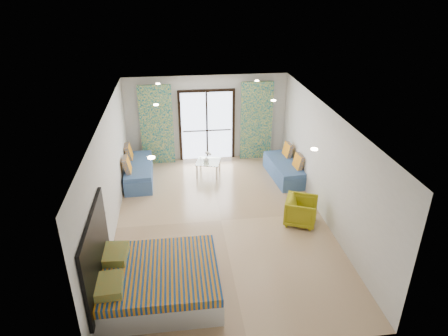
{
  "coord_description": "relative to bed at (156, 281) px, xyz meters",
  "views": [
    {
      "loc": [
        -0.96,
        -8.13,
        5.41
      ],
      "look_at": [
        0.14,
        0.55,
        1.15
      ],
      "focal_mm": 32.0,
      "sensor_mm": 36.0,
      "label": 1
    }
  ],
  "objects": [
    {
      "name": "downlight_e",
      "position": [
        0.08,
        5.34,
        2.35
      ],
      "size": [
        0.12,
        0.12,
        0.02
      ],
      "primitive_type": "cylinder",
      "color": "#FFE0B2",
      "rests_on": "ceiling"
    },
    {
      "name": "ceiling",
      "position": [
        1.48,
        2.34,
        2.38
      ],
      "size": [
        5.0,
        7.5,
        0.01
      ],
      "primitive_type": null,
      "color": "silver",
      "rests_on": "ground"
    },
    {
      "name": "wall_left",
      "position": [
        -1.02,
        2.34,
        1.03
      ],
      "size": [
        0.01,
        7.5,
        2.7
      ],
      "primitive_type": null,
      "color": "silver",
      "rests_on": "ground"
    },
    {
      "name": "downlight_b",
      "position": [
        2.88,
        0.34,
        2.35
      ],
      "size": [
        0.12,
        0.12,
        0.02
      ],
      "primitive_type": "cylinder",
      "color": "#FFE0B2",
      "rests_on": "ceiling"
    },
    {
      "name": "wall_front",
      "position": [
        1.48,
        -1.41,
        1.03
      ],
      "size": [
        5.0,
        0.01,
        2.7
      ],
      "primitive_type": null,
      "color": "silver",
      "rests_on": "ground"
    },
    {
      "name": "curtain_right",
      "position": [
        3.03,
        5.91,
        0.93
      ],
      "size": [
        1.0,
        0.1,
        2.5
      ],
      "primitive_type": "cube",
      "color": "beige",
      "rests_on": "floor"
    },
    {
      "name": "balcony_door",
      "position": [
        1.48,
        6.06,
        0.94
      ],
      "size": [
        1.76,
        0.08,
        2.28
      ],
      "color": "black",
      "rests_on": "floor"
    },
    {
      "name": "balcony_rail",
      "position": [
        1.48,
        6.07,
        0.63
      ],
      "size": [
        1.52,
        0.03,
        0.04
      ],
      "primitive_type": "cube",
      "color": "#595451",
      "rests_on": "balcony_door"
    },
    {
      "name": "downlight_a",
      "position": [
        0.08,
        0.34,
        2.35
      ],
      "size": [
        0.12,
        0.12,
        0.02
      ],
      "primitive_type": "cylinder",
      "color": "#FFE0B2",
      "rests_on": "ceiling"
    },
    {
      "name": "daybed_right",
      "position": [
        3.6,
        4.39,
        -0.05
      ],
      "size": [
        0.86,
        1.87,
        0.89
      ],
      "rotation": [
        0.0,
        0.0,
        0.09
      ],
      "color": "#3C5C90",
      "rests_on": "floor"
    },
    {
      "name": "armchair",
      "position": [
        3.36,
        2.01,
        0.04
      ],
      "size": [
        0.9,
        0.92,
        0.73
      ],
      "primitive_type": "imported",
      "rotation": [
        0.0,
        0.0,
        1.16
      ],
      "color": "#9D9614",
      "rests_on": "floor"
    },
    {
      "name": "downlight_f",
      "position": [
        2.88,
        5.34,
        2.35
      ],
      "size": [
        0.12,
        0.12,
        0.02
      ],
      "primitive_type": "cylinder",
      "color": "#FFE0B2",
      "rests_on": "ceiling"
    },
    {
      "name": "daybed_left",
      "position": [
        -0.64,
        4.73,
        -0.03
      ],
      "size": [
        0.81,
        1.95,
        0.95
      ],
      "rotation": [
        0.0,
        0.0,
        0.03
      ],
      "color": "#3C5C90",
      "rests_on": "floor"
    },
    {
      "name": "headboard",
      "position": [
        -0.98,
        0.0,
        0.73
      ],
      "size": [
        0.06,
        2.1,
        1.5
      ],
      "primitive_type": "cube",
      "color": "black",
      "rests_on": "floor"
    },
    {
      "name": "wall_back",
      "position": [
        1.48,
        6.09,
        1.03
      ],
      "size": [
        5.0,
        0.01,
        2.7
      ],
      "primitive_type": null,
      "color": "silver",
      "rests_on": "ground"
    },
    {
      "name": "bed",
      "position": [
        0.0,
        0.0,
        0.0
      ],
      "size": [
        2.24,
        1.83,
        0.77
      ],
      "color": "silver",
      "rests_on": "floor"
    },
    {
      "name": "coffee_table",
      "position": [
        1.4,
        4.85,
        0.07
      ],
      "size": [
        0.82,
        0.82,
        0.77
      ],
      "rotation": [
        0.0,
        0.0,
        -0.26
      ],
      "color": "silver",
      "rests_on": "floor"
    },
    {
      "name": "switch_plate",
      "position": [
        -0.99,
        1.25,
        0.73
      ],
      "size": [
        0.02,
        0.1,
        0.1
      ],
      "primitive_type": "cube",
      "color": "silver",
      "rests_on": "wall_left"
    },
    {
      "name": "curtain_left",
      "position": [
        -0.07,
        5.91,
        0.93
      ],
      "size": [
        1.0,
        0.1,
        2.5
      ],
      "primitive_type": "cube",
      "color": "beige",
      "rests_on": "floor"
    },
    {
      "name": "wall_right",
      "position": [
        3.98,
        2.34,
        1.03
      ],
      "size": [
        0.01,
        7.5,
        2.7
      ],
      "primitive_type": null,
      "color": "silver",
      "rests_on": "ground"
    },
    {
      "name": "downlight_c",
      "position": [
        0.08,
        3.34,
        2.35
      ],
      "size": [
        0.12,
        0.12,
        0.02
      ],
      "primitive_type": "cylinder",
      "color": "#FFE0B2",
      "rests_on": "ceiling"
    },
    {
      "name": "floor",
      "position": [
        1.48,
        2.34,
        -0.32
      ],
      "size": [
        5.0,
        7.5,
        0.01
      ],
      "primitive_type": null,
      "color": "#9C7D5D",
      "rests_on": "ground"
    },
    {
      "name": "downlight_d",
      "position": [
        2.88,
        3.34,
        2.35
      ],
      "size": [
        0.12,
        0.12,
        0.02
      ],
      "primitive_type": "cylinder",
      "color": "#FFE0B2",
      "rests_on": "ceiling"
    },
    {
      "name": "vase",
      "position": [
        1.34,
        4.8,
        0.2
      ],
      "size": [
        0.16,
        0.17,
        0.16
      ],
      "primitive_type": "imported",
      "rotation": [
        0.0,
        0.0,
        -0.0
      ],
      "color": "white",
      "rests_on": "coffee_table"
    }
  ]
}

